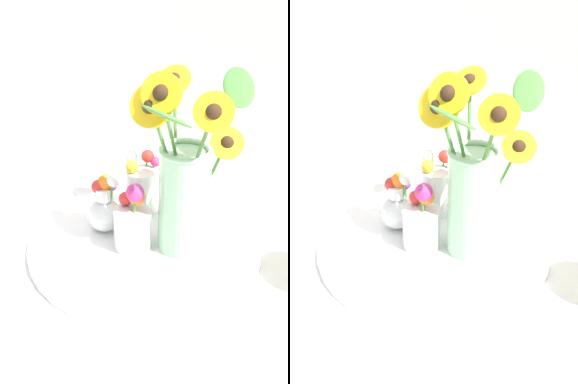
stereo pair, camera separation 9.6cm
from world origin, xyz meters
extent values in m
plane|color=silver|center=(0.00, 0.00, 0.00)|extent=(6.00, 6.00, 0.00)
cylinder|color=white|center=(-0.01, 0.06, 0.01)|extent=(0.52, 0.52, 0.02)
cylinder|color=#99CC9E|center=(0.08, 0.07, 0.13)|extent=(0.11, 0.11, 0.23)
torus|color=#99CC9E|center=(0.08, 0.07, 0.25)|extent=(0.11, 0.11, 0.01)
cylinder|color=#4C8438|center=(0.10, 0.04, 0.20)|extent=(0.08, 0.03, 0.29)
cylinder|color=yellow|center=(0.14, 0.03, 0.35)|extent=(0.09, 0.05, 0.08)
sphere|color=#382314|center=(0.14, 0.03, 0.35)|extent=(0.03, 0.03, 0.03)
cylinder|color=#4C8438|center=(0.06, 0.05, 0.19)|extent=(0.09, 0.04, 0.29)
cylinder|color=yellow|center=(0.02, 0.04, 0.34)|extent=(0.10, 0.05, 0.10)
sphere|color=#382314|center=(0.02, 0.04, 0.34)|extent=(0.04, 0.04, 0.04)
cylinder|color=#4C8438|center=(0.12, 0.11, 0.15)|extent=(0.07, 0.05, 0.19)
cylinder|color=yellow|center=(0.15, 0.14, 0.25)|extent=(0.08, 0.06, 0.07)
sphere|color=#382314|center=(0.15, 0.14, 0.25)|extent=(0.03, 0.03, 0.03)
cylinder|color=#4C8438|center=(0.04, 0.13, 0.21)|extent=(0.05, 0.10, 0.26)
cylinder|color=yellow|center=(0.02, 0.18, 0.35)|extent=(0.08, 0.06, 0.06)
sphere|color=#382314|center=(0.02, 0.18, 0.35)|extent=(0.03, 0.03, 0.03)
cylinder|color=#4C8438|center=(0.07, 0.06, 0.23)|extent=(0.06, 0.05, 0.28)
cylinder|color=yellow|center=(0.04, 0.04, 0.37)|extent=(0.09, 0.04, 0.09)
sphere|color=#382314|center=(0.04, 0.04, 0.37)|extent=(0.03, 0.03, 0.03)
ellipsoid|color=#477F38|center=(0.05, 0.01, 0.34)|extent=(0.12, 0.09, 0.05)
ellipsoid|color=#477F38|center=(0.17, 0.10, 0.38)|extent=(0.09, 0.13, 0.06)
cylinder|color=white|center=(-0.02, 0.03, 0.06)|extent=(0.08, 0.08, 0.09)
cylinder|color=#4C8438|center=(-0.03, 0.04, 0.08)|extent=(0.03, 0.02, 0.09)
sphere|color=red|center=(-0.04, 0.05, 0.12)|extent=(0.03, 0.03, 0.03)
cylinder|color=#4C8438|center=(-0.02, 0.03, 0.10)|extent=(0.01, 0.02, 0.10)
sphere|color=#C6337A|center=(-0.01, 0.03, 0.15)|extent=(0.04, 0.04, 0.04)
cylinder|color=#4C8438|center=(-0.02, 0.04, 0.09)|extent=(0.02, 0.01, 0.10)
sphere|color=orange|center=(-0.02, 0.05, 0.14)|extent=(0.04, 0.04, 0.04)
sphere|color=white|center=(-0.11, 0.07, 0.06)|extent=(0.08, 0.08, 0.08)
cylinder|color=white|center=(-0.11, 0.07, 0.11)|extent=(0.04, 0.04, 0.03)
cylinder|color=#568E42|center=(-0.09, 0.07, 0.09)|extent=(0.02, 0.01, 0.11)
sphere|color=white|center=(-0.08, 0.07, 0.15)|extent=(0.03, 0.03, 0.03)
cylinder|color=#568E42|center=(-0.10, 0.09, 0.07)|extent=(0.01, 0.02, 0.08)
sphere|color=purple|center=(-0.10, 0.10, 0.12)|extent=(0.02, 0.02, 0.02)
cylinder|color=#568E42|center=(-0.11, 0.07, 0.09)|extent=(0.02, 0.02, 0.08)
sphere|color=red|center=(-0.12, 0.07, 0.13)|extent=(0.03, 0.03, 0.03)
cylinder|color=#568E42|center=(-0.10, 0.08, 0.09)|extent=(0.01, 0.01, 0.10)
sphere|color=orange|center=(-0.10, 0.08, 0.13)|extent=(0.04, 0.04, 0.04)
cylinder|color=white|center=(-0.05, 0.17, 0.07)|extent=(0.07, 0.07, 0.11)
cylinder|color=#4C8438|center=(-0.05, 0.19, 0.10)|extent=(0.01, 0.03, 0.10)
sphere|color=red|center=(-0.05, 0.20, 0.15)|extent=(0.03, 0.03, 0.03)
cylinder|color=#4C8438|center=(-0.06, 0.17, 0.09)|extent=(0.01, 0.03, 0.10)
sphere|color=yellow|center=(-0.07, 0.16, 0.14)|extent=(0.03, 0.03, 0.03)
cylinder|color=#4C8438|center=(-0.06, 0.19, 0.10)|extent=(0.03, 0.01, 0.11)
sphere|color=white|center=(-0.08, 0.19, 0.15)|extent=(0.04, 0.04, 0.04)
cylinder|color=#4C8438|center=(-0.04, 0.19, 0.10)|extent=(0.02, 0.03, 0.09)
sphere|color=#C6337A|center=(-0.03, 0.20, 0.14)|extent=(0.03, 0.03, 0.03)
camera|label=1|loc=(0.28, -0.72, 0.62)|focal=42.00mm
camera|label=2|loc=(0.37, -0.68, 0.62)|focal=42.00mm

